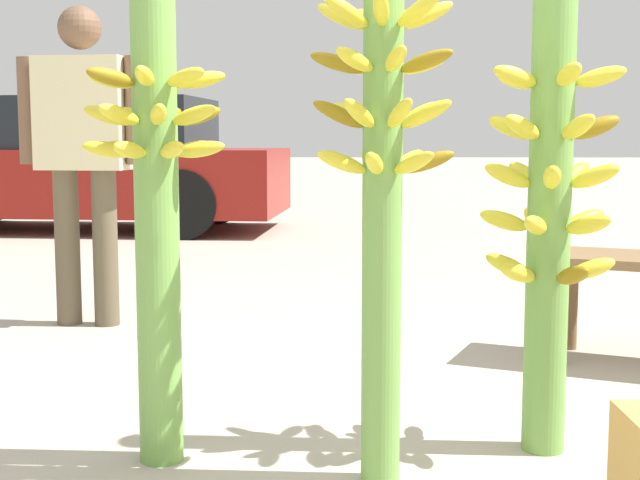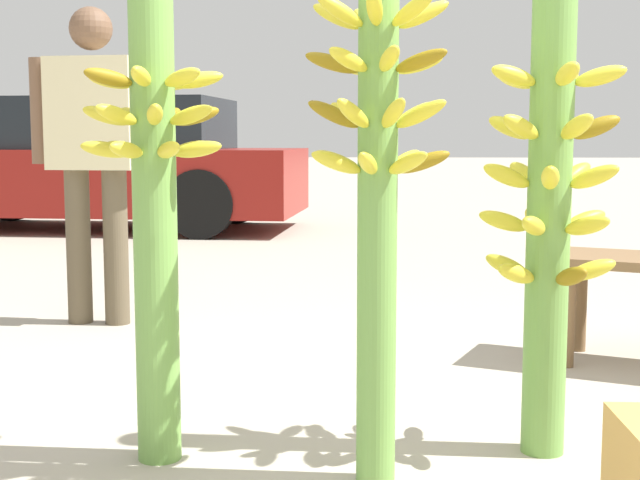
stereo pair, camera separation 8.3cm
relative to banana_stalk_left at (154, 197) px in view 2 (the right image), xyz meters
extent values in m
cylinder|color=#6B9E47|center=(0.00, 0.00, -0.06)|extent=(0.13, 0.13, 1.47)
ellipsoid|color=gold|center=(-0.06, 0.12, 0.34)|extent=(0.11, 0.16, 0.07)
ellipsoid|color=gold|center=(-0.13, 0.03, 0.34)|extent=(0.16, 0.08, 0.07)
ellipsoid|color=olive|center=(-0.10, -0.08, 0.34)|extent=(0.15, 0.13, 0.07)
ellipsoid|color=gold|center=(0.00, -0.13, 0.34)|extent=(0.05, 0.15, 0.07)
ellipsoid|color=gold|center=(0.11, -0.08, 0.34)|extent=(0.15, 0.13, 0.07)
ellipsoid|color=gold|center=(0.13, 0.03, 0.34)|extent=(0.16, 0.08, 0.07)
ellipsoid|color=gold|center=(0.06, 0.12, 0.34)|extent=(0.11, 0.16, 0.07)
ellipsoid|color=gold|center=(-0.08, -0.11, 0.24)|extent=(0.13, 0.15, 0.08)
ellipsoid|color=gold|center=(0.04, -0.13, 0.24)|extent=(0.08, 0.16, 0.08)
ellipsoid|color=gold|center=(0.12, -0.05, 0.24)|extent=(0.16, 0.10, 0.08)
ellipsoid|color=olive|center=(0.12, 0.06, 0.24)|extent=(0.16, 0.11, 0.08)
ellipsoid|color=olive|center=(0.02, 0.13, 0.24)|extent=(0.07, 0.16, 0.08)
ellipsoid|color=gold|center=(-0.09, 0.10, 0.24)|extent=(0.13, 0.14, 0.08)
ellipsoid|color=gold|center=(-0.13, -0.01, 0.24)|extent=(0.16, 0.05, 0.08)
ellipsoid|color=gold|center=(-0.01, 0.13, 0.14)|extent=(0.06, 0.16, 0.07)
ellipsoid|color=gold|center=(-0.11, 0.07, 0.14)|extent=(0.15, 0.12, 0.07)
ellipsoid|color=gold|center=(-0.13, -0.04, 0.14)|extent=(0.16, 0.09, 0.07)
ellipsoid|color=gold|center=(-0.05, -0.13, 0.14)|extent=(0.09, 0.16, 0.07)
ellipsoid|color=gold|center=(0.07, -0.11, 0.14)|extent=(0.12, 0.15, 0.07)
ellipsoid|color=gold|center=(0.13, -0.02, 0.14)|extent=(0.16, 0.06, 0.07)
ellipsoid|color=gold|center=(0.10, 0.09, 0.14)|extent=(0.14, 0.14, 0.07)
cylinder|color=#6B9E47|center=(0.65, -0.15, 0.07)|extent=(0.11, 0.11, 1.72)
ellipsoid|color=gold|center=(0.72, -0.05, 0.50)|extent=(0.12, 0.15, 0.10)
ellipsoid|color=gold|center=(0.61, -0.04, 0.50)|extent=(0.09, 0.16, 0.10)
ellipsoid|color=gold|center=(0.54, -0.11, 0.50)|extent=(0.16, 0.09, 0.10)
ellipsoid|color=gold|center=(0.55, -0.22, 0.50)|extent=(0.15, 0.12, 0.10)
ellipsoid|color=gold|center=(0.64, -0.27, 0.50)|extent=(0.06, 0.16, 0.10)
ellipsoid|color=gold|center=(0.74, -0.24, 0.50)|extent=(0.14, 0.14, 0.10)
ellipsoid|color=gold|center=(0.77, -0.14, 0.50)|extent=(0.16, 0.06, 0.10)
ellipsoid|color=gold|center=(0.68, -0.28, 0.38)|extent=(0.07, 0.16, 0.08)
ellipsoid|color=olive|center=(0.76, -0.21, 0.38)|extent=(0.16, 0.11, 0.08)
ellipsoid|color=gold|center=(0.76, -0.10, 0.38)|extent=(0.16, 0.10, 0.08)
ellipsoid|color=gold|center=(0.68, -0.03, 0.38)|extent=(0.08, 0.16, 0.08)
ellipsoid|color=gold|center=(0.58, -0.06, 0.38)|extent=(0.13, 0.15, 0.08)
ellipsoid|color=olive|center=(0.53, -0.15, 0.38)|extent=(0.16, 0.04, 0.08)
ellipsoid|color=gold|center=(0.57, -0.25, 0.38)|extent=(0.13, 0.15, 0.08)
ellipsoid|color=gold|center=(0.57, -0.07, 0.24)|extent=(0.14, 0.14, 0.10)
ellipsoid|color=olive|center=(0.53, -0.16, 0.24)|extent=(0.16, 0.05, 0.10)
ellipsoid|color=gold|center=(0.59, -0.25, 0.24)|extent=(0.12, 0.15, 0.10)
ellipsoid|color=gold|center=(0.69, -0.27, 0.24)|extent=(0.09, 0.16, 0.10)
ellipsoid|color=gold|center=(0.76, -0.20, 0.24)|extent=(0.16, 0.09, 0.10)
ellipsoid|color=gold|center=(0.76, -0.09, 0.24)|extent=(0.15, 0.11, 0.10)
ellipsoid|color=gold|center=(0.67, -0.04, 0.24)|extent=(0.06, 0.16, 0.10)
ellipsoid|color=gold|center=(0.62, -0.27, 0.11)|extent=(0.07, 0.16, 0.09)
ellipsoid|color=gold|center=(0.73, -0.25, 0.11)|extent=(0.13, 0.15, 0.09)
ellipsoid|color=olive|center=(0.78, -0.15, 0.11)|extent=(0.16, 0.04, 0.09)
ellipsoid|color=gold|center=(0.73, -0.06, 0.11)|extent=(0.13, 0.15, 0.09)
ellipsoid|color=gold|center=(0.62, -0.03, 0.11)|extent=(0.07, 0.16, 0.09)
ellipsoid|color=gold|center=(0.54, -0.10, 0.11)|extent=(0.16, 0.10, 0.09)
ellipsoid|color=gold|center=(0.54, -0.21, 0.11)|extent=(0.16, 0.10, 0.09)
cylinder|color=#6B9E47|center=(1.17, 0.11, 0.06)|extent=(0.13, 0.13, 1.71)
ellipsoid|color=gold|center=(1.24, 0.23, 0.35)|extent=(0.13, 0.16, 0.09)
ellipsoid|color=gold|center=(1.08, 0.21, 0.35)|extent=(0.14, 0.15, 0.09)
ellipsoid|color=gold|center=(1.05, 0.06, 0.35)|extent=(0.17, 0.11, 0.09)
ellipsoid|color=gold|center=(1.18, -0.02, 0.35)|extent=(0.06, 0.16, 0.09)
ellipsoid|color=gold|center=(1.30, 0.08, 0.35)|extent=(0.17, 0.09, 0.09)
ellipsoid|color=gold|center=(1.07, 0.03, 0.21)|extent=(0.16, 0.14, 0.10)
ellipsoid|color=gold|center=(1.22, -0.01, 0.21)|extent=(0.10, 0.17, 0.10)
ellipsoid|color=olive|center=(1.31, 0.12, 0.21)|extent=(0.16, 0.06, 0.10)
ellipsoid|color=gold|center=(1.21, 0.24, 0.21)|extent=(0.09, 0.17, 0.10)
ellipsoid|color=gold|center=(1.06, 0.19, 0.21)|extent=(0.16, 0.13, 0.10)
ellipsoid|color=gold|center=(1.27, 0.20, 0.06)|extent=(0.15, 0.15, 0.10)
ellipsoid|color=gold|center=(1.12, 0.23, 0.06)|extent=(0.11, 0.17, 0.10)
ellipsoid|color=gold|center=(1.04, 0.10, 0.06)|extent=(0.16, 0.07, 0.10)
ellipsoid|color=gold|center=(1.15, -0.02, 0.06)|extent=(0.08, 0.17, 0.10)
ellipsoid|color=gold|center=(1.29, 0.05, 0.06)|extent=(0.16, 0.12, 0.10)
ellipsoid|color=gold|center=(1.11, -0.01, -0.08)|extent=(0.12, 0.16, 0.09)
ellipsoid|color=gold|center=(1.26, 0.01, -0.08)|extent=(0.14, 0.15, 0.09)
ellipsoid|color=gold|center=(1.30, 0.17, -0.08)|extent=(0.17, 0.11, 0.09)
ellipsoid|color=gold|center=(1.16, 0.25, -0.08)|extent=(0.07, 0.16, 0.09)
ellipsoid|color=gold|center=(1.04, 0.14, -0.08)|extent=(0.17, 0.08, 0.09)
ellipsoid|color=gold|center=(1.31, 0.11, -0.22)|extent=(0.16, 0.05, 0.10)
ellipsoid|color=gold|center=(1.21, 0.24, -0.22)|extent=(0.10, 0.17, 0.10)
ellipsoid|color=gold|center=(1.06, 0.19, -0.22)|extent=(0.16, 0.13, 0.10)
ellipsoid|color=gold|center=(1.07, 0.03, -0.22)|extent=(0.16, 0.14, 0.10)
ellipsoid|color=olive|center=(1.22, -0.02, -0.22)|extent=(0.10, 0.17, 0.10)
cylinder|color=brown|center=(-0.66, 1.94, -0.39)|extent=(0.14, 0.14, 0.80)
cylinder|color=brown|center=(-0.87, 1.96, -0.39)|extent=(0.14, 0.14, 0.80)
cube|color=beige|center=(-0.76, 1.95, 0.29)|extent=(0.47, 0.25, 0.57)
cylinder|color=brown|center=(-0.48, 1.92, 0.31)|extent=(0.12, 0.12, 0.54)
cylinder|color=brown|center=(-1.05, 1.98, 0.31)|extent=(0.12, 0.12, 0.54)
sphere|color=brown|center=(-0.76, 1.95, 0.72)|extent=(0.22, 0.22, 0.22)
cylinder|color=brown|center=(1.61, 1.45, -0.58)|extent=(0.06, 0.06, 0.43)
cylinder|color=brown|center=(1.48, 1.16, -0.58)|extent=(0.06, 0.06, 0.43)
cube|color=maroon|center=(-2.19, 6.71, -0.28)|extent=(4.42, 2.05, 0.66)
cube|color=black|center=(-2.02, 6.70, 0.31)|extent=(2.48, 1.76, 0.52)
cylinder|color=black|center=(-3.46, 7.60, -0.46)|extent=(0.68, 0.25, 0.67)
cylinder|color=black|center=(-0.92, 5.83, -0.46)|extent=(0.68, 0.25, 0.67)
cylinder|color=black|center=(-0.80, 7.39, -0.46)|extent=(0.68, 0.25, 0.67)
camera|label=1|loc=(0.52, -2.59, 0.18)|focal=50.00mm
camera|label=2|loc=(0.61, -2.59, 0.18)|focal=50.00mm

